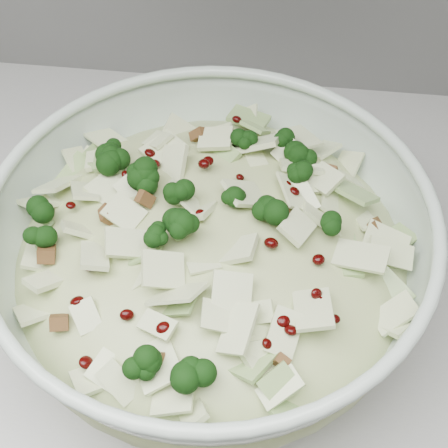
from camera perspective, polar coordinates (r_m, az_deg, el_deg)
mixing_bowl at (r=0.57m, az=-1.16°, el=-3.27°), size 0.48×0.48×0.16m
salad at (r=0.55m, az=-1.20°, el=-1.73°), size 0.39×0.39×0.16m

